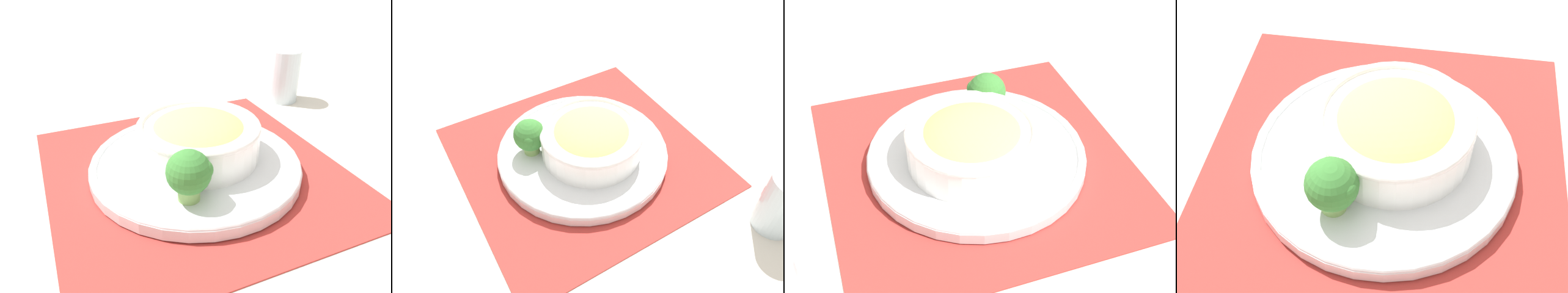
{
  "view_description": "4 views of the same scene",
  "coord_description": "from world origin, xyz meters",
  "views": [
    {
      "loc": [
        0.16,
        0.45,
        0.32
      ],
      "look_at": [
        -0.0,
        -0.01,
        0.04
      ],
      "focal_mm": 35.0,
      "sensor_mm": 36.0,
      "label": 1
    },
    {
      "loc": [
        -0.43,
        0.21,
        0.52
      ],
      "look_at": [
        -0.02,
        -0.0,
        0.04
      ],
      "focal_mm": 35.0,
      "sensor_mm": 36.0,
      "label": 2
    },
    {
      "loc": [
        -0.15,
        -0.56,
        0.52
      ],
      "look_at": [
        0.0,
        -0.02,
        0.04
      ],
      "focal_mm": 50.0,
      "sensor_mm": 36.0,
      "label": 3
    },
    {
      "loc": [
        -0.07,
        0.39,
        0.51
      ],
      "look_at": [
        0.01,
        0.01,
        0.04
      ],
      "focal_mm": 50.0,
      "sensor_mm": 36.0,
      "label": 4
    }
  ],
  "objects": [
    {
      "name": "carrot_slice_far",
      "position": [
        -0.05,
        0.03,
        0.02
      ],
      "size": [
        0.04,
        0.04,
        0.01
      ],
      "color": "orange",
      "rests_on": "plate"
    },
    {
      "name": "carrot_slice_near",
      "position": [
        -0.04,
        0.05,
        0.02
      ],
      "size": [
        0.04,
        0.04,
        0.01
      ],
      "color": "orange",
      "rests_on": "plate"
    },
    {
      "name": "plate",
      "position": [
        0.0,
        0.0,
        0.02
      ],
      "size": [
        0.31,
        0.31,
        0.02
      ],
      "color": "silver",
      "rests_on": "placemat"
    },
    {
      "name": "broccoli_floret",
      "position": [
        0.04,
        0.08,
        0.06
      ],
      "size": [
        0.06,
        0.06,
        0.07
      ],
      "color": "#84AD5B",
      "rests_on": "plate"
    },
    {
      "name": "placemat",
      "position": [
        0.0,
        0.0,
        0.0
      ],
      "size": [
        0.45,
        0.46,
        0.0
      ],
      "color": "#B2332D",
      "rests_on": "ground_plane"
    },
    {
      "name": "carrot_slice_extra",
      "position": [
        -0.06,
        0.01,
        0.02
      ],
      "size": [
        0.04,
        0.04,
        0.01
      ],
      "color": "orange",
      "rests_on": "plate"
    },
    {
      "name": "bowl",
      "position": [
        -0.01,
        -0.01,
        0.05
      ],
      "size": [
        0.18,
        0.18,
        0.07
      ],
      "color": "white",
      "rests_on": "plate"
    },
    {
      "name": "carrot_slice_middle",
      "position": [
        -0.05,
        0.04,
        0.02
      ],
      "size": [
        0.04,
        0.04,
        0.01
      ],
      "color": "orange",
      "rests_on": "plate"
    },
    {
      "name": "water_glass",
      "position": [
        -0.27,
        -0.2,
        0.05
      ],
      "size": [
        0.07,
        0.07,
        0.11
      ],
      "color": "silver",
      "rests_on": "ground_plane"
    },
    {
      "name": "ground_plane",
      "position": [
        0.0,
        0.0,
        0.0
      ],
      "size": [
        4.0,
        4.0,
        0.0
      ],
      "primitive_type": "plane",
      "color": "beige"
    }
  ]
}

